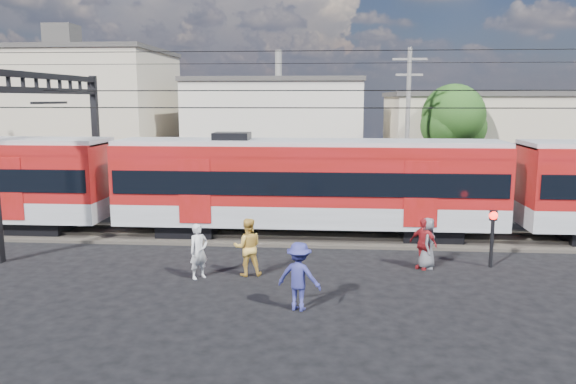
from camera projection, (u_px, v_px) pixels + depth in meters
The scene contains 17 objects.
ground at pixel (260, 305), 16.18m from camera, with size 120.00×120.00×0.00m, color black.
track_bed at pixel (284, 236), 24.04m from camera, with size 70.00×3.40×0.12m, color #2D2823.
rail_near at pixel (282, 237), 23.28m from camera, with size 70.00×0.12×0.12m, color #59544C.
rail_far at pixel (285, 229), 24.76m from camera, with size 70.00×0.12×0.12m, color #59544C.
commuter_train at pixel (313, 182), 23.56m from camera, with size 50.30×3.08×4.17m.
catenary at pixel (81, 116), 23.86m from camera, with size 70.00×9.30×7.52m.
building_west at pixel (67, 116), 40.31m from camera, with size 14.28×10.20×9.30m.
building_midwest at pixel (279, 128), 42.28m from camera, with size 12.24×12.24×7.30m.
building_mideast at pixel (508, 139), 38.20m from camera, with size 16.32×10.20×6.30m.
utility_pole_mid at pixel (407, 124), 29.73m from camera, with size 1.80×0.24×8.50m.
tree_near at pixel (456, 120), 32.51m from camera, with size 3.82×3.64×6.72m.
pedestrian_a at pixel (199, 251), 18.45m from camera, with size 0.67×0.44×1.83m, color silver.
pedestrian_b at pixel (248, 247), 18.74m from camera, with size 0.95×0.74×1.96m, color gold.
pedestrian_c at pixel (299, 276), 15.67m from camera, with size 1.26×0.72×1.95m, color navy.
pedestrian_d at pixel (423, 244), 19.50m from camera, with size 1.05×0.44×1.79m, color maroon.
pedestrian_e at pixel (427, 243), 19.54m from camera, with size 0.88×0.57×1.80m, color #535359.
crossing_signal at pixel (493, 228), 19.57m from camera, with size 0.30×0.30×2.05m.
Camera 1 is at (1.99, -15.32, 5.89)m, focal length 35.00 mm.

